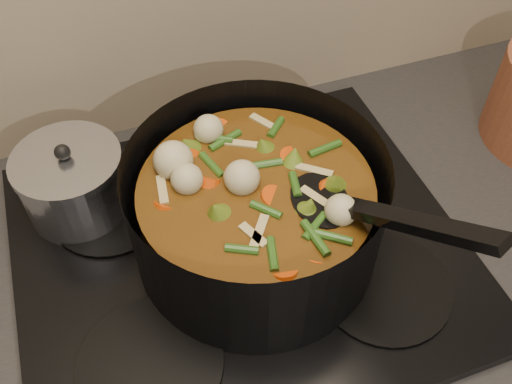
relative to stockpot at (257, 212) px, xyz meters
name	(u,v)px	position (x,y,z in m)	size (l,w,h in m)	color
counter	(245,381)	(-0.02, 0.01, -0.55)	(2.64, 0.64, 0.91)	brown
stovetop	(240,250)	(-0.02, 0.01, -0.09)	(0.62, 0.54, 0.03)	black
stockpot	(257,212)	(0.00, 0.00, 0.00)	(0.39, 0.44, 0.25)	black
saucepan	(73,183)	(-0.22, 0.16, -0.02)	(0.15, 0.15, 0.13)	silver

